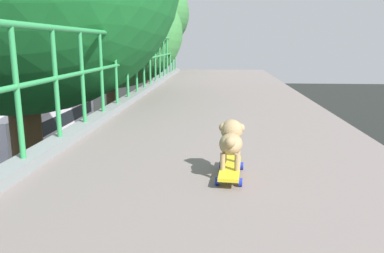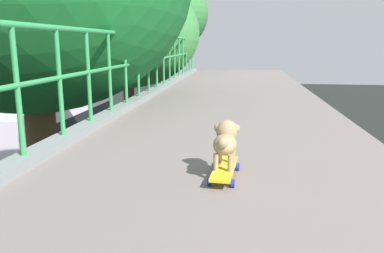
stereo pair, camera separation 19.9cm
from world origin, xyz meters
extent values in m
cylinder|color=green|center=(-0.25, 2.77, 5.76)|extent=(0.04, 0.04, 1.01)
cylinder|color=green|center=(-0.25, 3.47, 5.76)|extent=(0.04, 0.04, 1.01)
cylinder|color=green|center=(-0.25, 4.16, 5.76)|extent=(0.04, 0.04, 1.01)
cylinder|color=green|center=(-0.25, 4.85, 5.76)|extent=(0.04, 0.04, 1.01)
cylinder|color=green|center=(-0.25, 5.54, 5.76)|extent=(0.04, 0.04, 1.01)
cylinder|color=green|center=(-0.25, 6.24, 5.76)|extent=(0.04, 0.04, 1.01)
cylinder|color=green|center=(-0.25, 6.93, 5.76)|extent=(0.04, 0.04, 1.01)
cylinder|color=green|center=(-0.25, 7.62, 5.76)|extent=(0.04, 0.04, 1.01)
cylinder|color=green|center=(-0.25, 8.32, 5.76)|extent=(0.04, 0.04, 1.01)
cylinder|color=green|center=(-0.25, 9.01, 5.76)|extent=(0.04, 0.04, 1.01)
cylinder|color=green|center=(-0.25, 9.70, 5.76)|extent=(0.04, 0.04, 1.01)
cylinder|color=green|center=(-0.25, 10.40, 5.76)|extent=(0.04, 0.04, 1.01)
cylinder|color=green|center=(-0.25, 11.09, 5.76)|extent=(0.04, 0.04, 1.01)
cylinder|color=green|center=(-0.25, 11.78, 5.76)|extent=(0.04, 0.04, 1.01)
cylinder|color=green|center=(-0.25, 12.48, 5.76)|extent=(0.04, 0.04, 1.01)
cylinder|color=green|center=(-0.25, 13.17, 5.76)|extent=(0.04, 0.04, 1.01)
cube|color=white|center=(-8.23, 18.93, 1.68)|extent=(2.60, 10.27, 2.80)
cube|color=black|center=(-8.23, 18.93, 2.17)|extent=(2.62, 9.45, 0.70)
cylinder|color=black|center=(-6.98, 22.53, 0.48)|extent=(0.28, 0.96, 0.96)
cylinder|color=black|center=(-9.48, 22.53, 0.48)|extent=(0.28, 0.96, 0.96)
cylinder|color=black|center=(-6.98, 16.11, 0.48)|extent=(0.28, 0.96, 0.96)
cylinder|color=black|center=(-9.48, 16.11, 0.48)|extent=(0.28, 0.96, 0.96)
cylinder|color=brown|center=(-2.31, 6.70, 2.80)|extent=(0.56, 0.56, 5.61)
cylinder|color=#4A3926|center=(-2.35, 12.56, 2.56)|extent=(0.37, 0.37, 5.13)
ellipsoid|color=#39823D|center=(-2.35, 12.56, 6.45)|extent=(4.80, 4.80, 3.59)
cylinder|color=#523131|center=(-2.23, 18.86, 3.20)|extent=(0.36, 0.36, 6.41)
ellipsoid|color=#387E3C|center=(-2.23, 18.86, 7.51)|extent=(4.00, 4.00, 3.63)
cube|color=gold|center=(1.35, 2.71, 5.24)|extent=(0.18, 0.57, 0.02)
cylinder|color=#1D2CB8|center=(1.44, 2.88, 5.20)|extent=(0.03, 0.06, 0.06)
cylinder|color=#1D2CB8|center=(1.28, 2.89, 5.20)|extent=(0.03, 0.06, 0.06)
cylinder|color=#1D2CB8|center=(1.41, 2.52, 5.20)|extent=(0.03, 0.06, 0.06)
cylinder|color=#1D2CB8|center=(1.25, 2.53, 5.20)|extent=(0.03, 0.06, 0.06)
cylinder|color=tan|center=(1.41, 2.80, 5.31)|extent=(0.04, 0.04, 0.12)
cylinder|color=tan|center=(1.31, 2.81, 5.31)|extent=(0.04, 0.04, 0.12)
cylinder|color=tan|center=(1.39, 2.61, 5.31)|extent=(0.04, 0.04, 0.12)
cylinder|color=tan|center=(1.29, 2.62, 5.31)|extent=(0.04, 0.04, 0.12)
ellipsoid|color=tan|center=(1.35, 2.71, 5.42)|extent=(0.19, 0.27, 0.15)
sphere|color=tan|center=(1.36, 2.82, 5.49)|extent=(0.16, 0.16, 0.16)
ellipsoid|color=tan|center=(1.36, 2.89, 5.48)|extent=(0.06, 0.08, 0.05)
sphere|color=tan|center=(1.42, 2.81, 5.52)|extent=(0.07, 0.07, 0.07)
sphere|color=tan|center=(1.30, 2.82, 5.52)|extent=(0.07, 0.07, 0.07)
sphere|color=tan|center=(1.34, 2.58, 5.47)|extent=(0.08, 0.08, 0.08)
camera|label=1|loc=(1.26, 0.04, 6.13)|focal=35.65mm
camera|label=2|loc=(1.46, 0.06, 6.13)|focal=35.65mm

